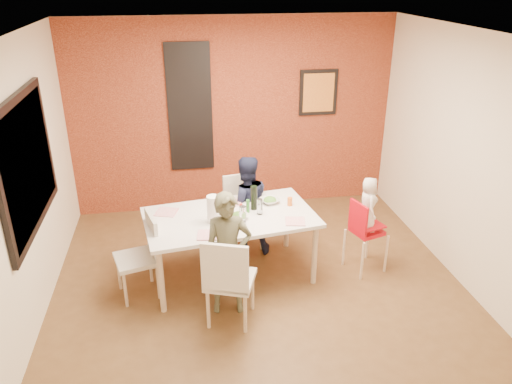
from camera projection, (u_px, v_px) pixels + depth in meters
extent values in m
plane|color=brown|center=(260.00, 290.00, 5.50)|extent=(4.50, 4.50, 0.00)
cube|color=white|center=(261.00, 35.00, 4.40)|extent=(4.50, 4.50, 0.02)
cube|color=#F2E7C9|center=(233.00, 116.00, 6.97)|extent=(4.50, 0.02, 2.70)
cube|color=#F2E7C9|center=(326.00, 321.00, 2.92)|extent=(4.50, 0.02, 2.70)
cube|color=#F2E7C9|center=(22.00, 192.00, 4.62)|extent=(0.02, 4.50, 2.70)
cube|color=#F2E7C9|center=(470.00, 164.00, 5.28)|extent=(0.02, 4.50, 2.70)
cube|color=maroon|center=(234.00, 117.00, 6.96)|extent=(4.50, 0.02, 2.70)
cube|color=black|center=(27.00, 164.00, 4.72)|extent=(0.05, 1.70, 1.30)
cube|color=black|center=(28.00, 164.00, 4.72)|extent=(0.02, 1.55, 1.15)
cube|color=silver|center=(190.00, 108.00, 6.79)|extent=(0.55, 0.03, 1.70)
cube|color=black|center=(190.00, 108.00, 6.79)|extent=(0.60, 0.03, 1.76)
cube|color=black|center=(318.00, 92.00, 6.99)|extent=(0.54, 0.03, 0.64)
cube|color=orange|center=(319.00, 93.00, 6.98)|extent=(0.44, 0.01, 0.54)
cube|color=white|center=(230.00, 217.00, 5.46)|extent=(1.97, 1.28, 0.04)
cylinder|color=#C6AF93|center=(161.00, 281.00, 5.01)|extent=(0.06, 0.06, 0.73)
cylinder|color=#C6AF93|center=(151.00, 241.00, 5.76)|extent=(0.06, 0.06, 0.73)
cylinder|color=#C6AF93|center=(315.00, 255.00, 5.48)|extent=(0.06, 0.06, 0.73)
cylinder|color=#C6AF93|center=(287.00, 221.00, 6.22)|extent=(0.06, 0.06, 0.73)
cube|color=silver|center=(230.00, 280.00, 4.87)|extent=(0.57, 0.57, 0.05)
cube|color=silver|center=(225.00, 269.00, 4.58)|extent=(0.44, 0.19, 0.51)
cylinder|color=#C7B294|center=(252.00, 291.00, 5.10)|extent=(0.04, 0.04, 0.44)
cylinder|color=#C7B294|center=(245.00, 313.00, 4.77)|extent=(0.04, 0.04, 0.44)
cylinder|color=#C7B294|center=(218.00, 287.00, 5.16)|extent=(0.04, 0.04, 0.44)
cylinder|color=#C7B294|center=(208.00, 309.00, 4.83)|extent=(0.04, 0.04, 0.44)
cube|color=silver|center=(244.00, 215.00, 6.22)|extent=(0.49, 0.49, 0.05)
cube|color=silver|center=(239.00, 192.00, 6.29)|extent=(0.42, 0.11, 0.48)
cylinder|color=#C9B695|center=(235.00, 239.00, 6.11)|extent=(0.03, 0.03, 0.41)
cylinder|color=#C9B695|center=(227.00, 227.00, 6.41)|extent=(0.03, 0.03, 0.41)
cylinder|color=#C9B695|center=(261.00, 235.00, 6.22)|extent=(0.03, 0.03, 0.41)
cylinder|color=#C9B695|center=(253.00, 223.00, 6.51)|extent=(0.03, 0.03, 0.41)
cube|color=beige|center=(136.00, 259.00, 5.26)|extent=(0.52, 0.52, 0.05)
cube|color=beige|center=(152.00, 236.00, 5.24)|extent=(0.15, 0.42, 0.48)
cylinder|color=#BEA78D|center=(119.00, 273.00, 5.43)|extent=(0.03, 0.03, 0.42)
cylinder|color=#BEA78D|center=(151.00, 266.00, 5.57)|extent=(0.03, 0.03, 0.42)
cylinder|color=#BEA78D|center=(125.00, 290.00, 5.15)|extent=(0.03, 0.03, 0.42)
cylinder|color=#BEA78D|center=(158.00, 282.00, 5.28)|extent=(0.03, 0.03, 0.42)
cube|color=red|center=(367.00, 231.00, 5.70)|extent=(0.39, 0.39, 0.05)
cube|color=red|center=(358.00, 218.00, 5.56)|extent=(0.12, 0.30, 0.36)
cube|color=red|center=(368.00, 224.00, 5.66)|extent=(0.39, 0.39, 0.02)
cylinder|color=beige|center=(386.00, 254.00, 5.74)|extent=(0.03, 0.03, 0.47)
cylinder|color=beige|center=(362.00, 261.00, 5.59)|extent=(0.03, 0.03, 0.47)
cylinder|color=beige|center=(367.00, 241.00, 6.02)|extent=(0.03, 0.03, 0.47)
cylinder|color=beige|center=(344.00, 247.00, 5.87)|extent=(0.03, 0.03, 0.47)
imported|color=#505039|center=(228.00, 254.00, 4.93)|extent=(0.50, 0.35, 1.30)
imported|color=#161931|center=(246.00, 206.00, 5.99)|extent=(0.66, 0.54, 1.26)
imported|color=silver|center=(368.00, 204.00, 5.56)|extent=(0.23, 0.33, 0.63)
cube|color=white|center=(208.00, 235.00, 5.05)|extent=(0.25, 0.25, 0.01)
cube|color=white|center=(230.00, 203.00, 5.74)|extent=(0.28, 0.28, 0.01)
cube|color=white|center=(295.00, 221.00, 5.32)|extent=(0.24, 0.24, 0.01)
cube|color=white|center=(166.00, 212.00, 5.52)|extent=(0.28, 0.28, 0.01)
imported|color=white|center=(239.00, 216.00, 5.39)|extent=(0.25, 0.25, 0.05)
imported|color=silver|center=(270.00, 201.00, 5.75)|extent=(0.27, 0.27, 0.05)
cylinder|color=black|center=(254.00, 198.00, 5.55)|extent=(0.07, 0.07, 0.28)
cylinder|color=white|center=(243.00, 216.00, 5.22)|extent=(0.07, 0.07, 0.21)
cylinder|color=white|center=(260.00, 207.00, 5.46)|extent=(0.06, 0.06, 0.18)
cylinder|color=white|center=(213.00, 209.00, 5.26)|extent=(0.13, 0.13, 0.30)
cylinder|color=red|center=(241.00, 209.00, 5.46)|extent=(0.03, 0.03, 0.13)
cylinder|color=#2D7828|center=(248.00, 206.00, 5.50)|extent=(0.04, 0.04, 0.15)
cylinder|color=brown|center=(232.00, 206.00, 5.50)|extent=(0.04, 0.04, 0.15)
cylinder|color=orange|center=(290.00, 201.00, 5.67)|extent=(0.06, 0.06, 0.10)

